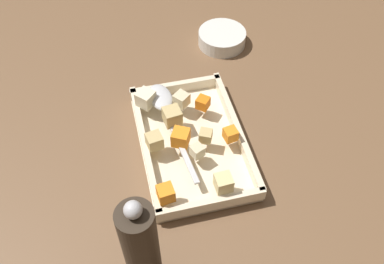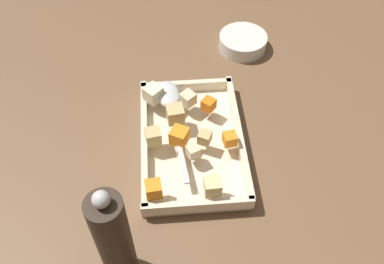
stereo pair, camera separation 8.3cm
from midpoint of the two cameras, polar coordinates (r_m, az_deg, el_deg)
The scene contains 16 objects.
ground_plane at distance 0.87m, azimuth -2.89°, elevation -2.06°, with size 4.00×4.00×0.00m, color brown.
baking_dish at distance 0.86m, azimuth -2.76°, elevation -1.78°, with size 0.31×0.20×0.04m.
carrot_chunk_far_right at distance 0.81m, azimuth -4.43°, elevation -0.91°, with size 0.03×0.03×0.03m, color orange.
carrot_chunk_corner_sw at distance 0.88m, azimuth -1.25°, elevation 3.76°, with size 0.02×0.02×0.02m, color orange.
carrot_chunk_rim_edge at distance 0.82m, azimuth 2.30°, elevation -0.48°, with size 0.02×0.02×0.02m, color orange.
carrot_chunk_corner_ne at distance 0.75m, azimuth -6.74°, elevation -8.35°, with size 0.03×0.03×0.03m, color orange.
potato_chunk_near_spoon at distance 0.88m, azimuth -4.32°, elevation 4.17°, with size 0.03×0.03×0.03m, color beige.
potato_chunk_heap_side at distance 0.75m, azimuth 1.08°, elevation -6.99°, with size 0.03×0.03×0.03m, color #E0CC89.
potato_chunk_mid_right at distance 0.80m, azimuth -2.25°, elevation -2.70°, with size 0.02×0.02×0.02m, color beige.
potato_chunk_heap_top at distance 0.89m, azimuth -8.87°, elevation 4.29°, with size 0.03×0.03×0.03m, color beige.
potato_chunk_mid_left at distance 0.85m, azimuth -5.45°, elevation 1.96°, with size 0.03×0.03×0.03m, color tan.
potato_chunk_back_center at distance 0.82m, azimuth -1.05°, elevation -0.71°, with size 0.02×0.02×0.02m, color tan.
potato_chunk_near_left at distance 0.81m, azimuth -7.94°, elevation -1.37°, with size 0.03×0.03×0.03m, color tan.
serving_spoon at distance 0.89m, azimuth -6.65°, elevation 3.84°, with size 0.26×0.06×0.02m.
pepper_mill at distance 0.64m, azimuth -10.56°, elevation -15.50°, with size 0.05×0.05×0.24m.
small_prep_bowl at distance 1.09m, azimuth 1.81°, elevation 12.32°, with size 0.12×0.12×0.04m, color silver.
Camera 1 is at (-0.52, 0.12, 0.69)m, focal length 39.95 mm.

